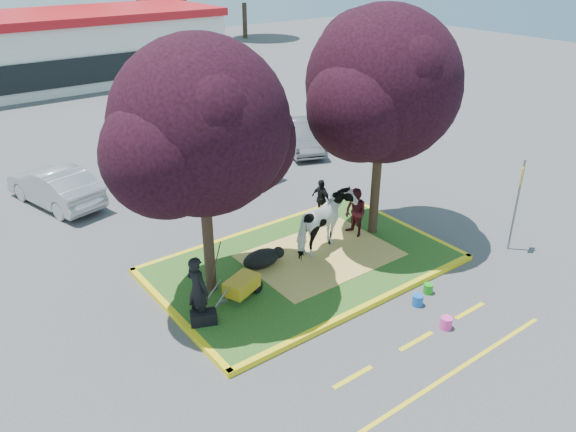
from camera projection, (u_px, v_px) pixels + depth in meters
ground at (304, 266)px, 16.06m from camera, size 90.00×90.00×0.00m
median_island at (304, 264)px, 16.03m from camera, size 8.00×5.00×0.15m
curb_near at (368, 306)px, 14.18m from camera, size 8.30×0.16×0.15m
curb_far at (254, 231)px, 17.89m from camera, size 8.30×0.16×0.15m
curb_left at (175, 315)px, 13.83m from camera, size 0.16×5.30×0.15m
curb_right at (403, 225)px, 18.23m from camera, size 0.16×5.30×0.15m
straw_bedding at (320, 255)px, 16.32m from camera, size 4.20×3.00×0.01m
tree_purple_left at (202, 135)px, 12.93m from camera, size 5.06×4.20×6.51m
tree_purple_right at (384, 92)px, 15.77m from camera, size 5.30×4.40×6.82m
fire_lane_stripe_a at (353, 377)px, 11.97m from camera, size 1.10×0.12×0.01m
fire_lane_stripe_b at (416, 341)px, 13.05m from camera, size 1.10×0.12×0.01m
fire_lane_stripe_c at (470, 311)px, 14.12m from camera, size 1.10×0.12×0.01m
fire_lane_long at (458, 369)px, 12.18m from camera, size 6.00×0.10×0.01m
retail_building at (60, 47)px, 36.27m from camera, size 20.40×8.40×4.40m
cow at (325, 223)px, 16.19m from camera, size 2.32×1.55×1.80m
calf at (261, 259)px, 15.67m from camera, size 1.26×0.91×0.49m
handler at (197, 289)px, 13.19m from camera, size 0.55×0.71×1.72m
visitor_a at (356, 213)px, 17.14m from camera, size 0.59×0.75×1.54m
visitor_b at (321, 199)px, 18.28m from camera, size 0.38×0.81×1.35m
wheelbarrow at (242, 285)px, 14.14m from camera, size 1.64×0.84×0.62m
gear_bag_dark at (204, 318)px, 13.36m from camera, size 0.71×0.56×0.32m
gear_bag_green at (248, 287)px, 14.65m from camera, size 0.45×0.33×0.22m
sign_post at (518, 195)px, 16.20m from camera, size 0.38×0.18×2.86m
bucket_green at (428, 289)px, 14.79m from camera, size 0.32×0.32×0.27m
bucket_pink at (446, 323)px, 13.42m from camera, size 0.37×0.37×0.30m
bucket_blue at (418, 300)px, 14.28m from camera, size 0.31×0.31×0.30m
car_silver at (55, 186)px, 19.60m from camera, size 2.46×4.42×1.38m
car_red at (168, 169)px, 21.26m from camera, size 3.08×4.94×1.27m
car_white at (215, 152)px, 22.60m from camera, size 3.13×5.61×1.54m
car_grey at (300, 135)px, 24.87m from camera, size 2.76×4.20×1.31m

